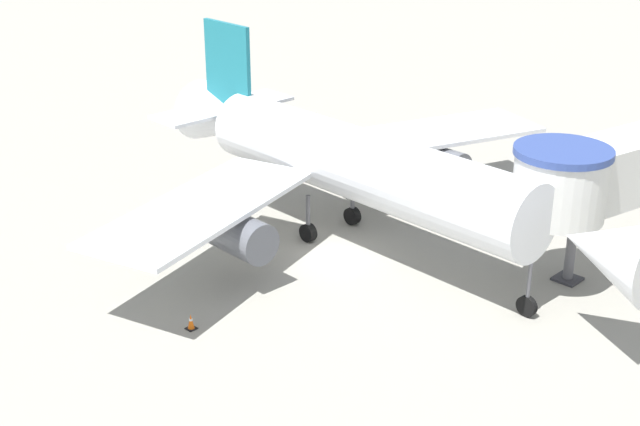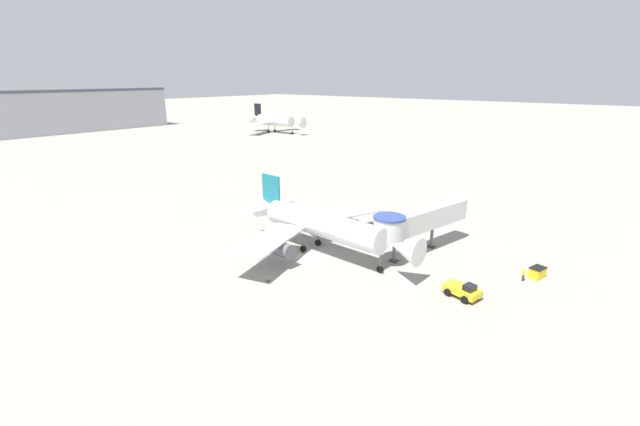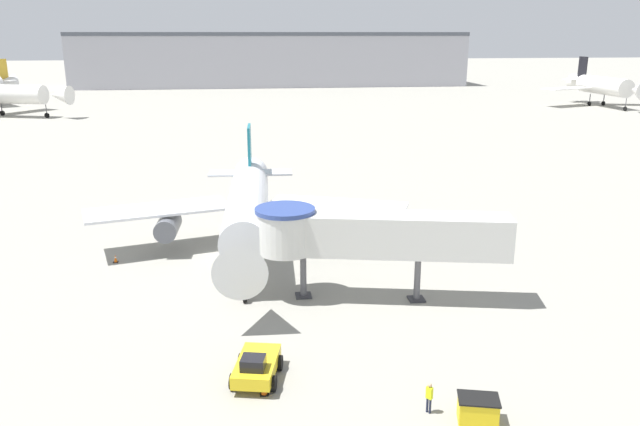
% 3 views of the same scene
% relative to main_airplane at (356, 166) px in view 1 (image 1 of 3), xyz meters
% --- Properties ---
extents(ground_plane, '(800.00, 800.00, 0.00)m').
position_rel_main_airplane_xyz_m(ground_plane, '(-1.56, -0.20, -3.96)').
color(ground_plane, gray).
extents(main_airplane, '(27.81, 27.53, 9.34)m').
position_rel_main_airplane_xyz_m(main_airplane, '(0.00, 0.00, 0.00)').
color(main_airplane, silver).
rests_on(main_airplane, ground_plane).
extents(jet_bridge, '(17.12, 6.35, 6.42)m').
position_rel_main_airplane_xyz_m(jet_bridge, '(7.63, -10.29, 0.77)').
color(jet_bridge, silver).
rests_on(jet_bridge, ground_plane).
extents(traffic_cone_port_wing, '(0.40, 0.40, 0.66)m').
position_rel_main_airplane_xyz_m(traffic_cone_port_wing, '(-10.71, -0.87, -3.65)').
color(traffic_cone_port_wing, black).
rests_on(traffic_cone_port_wing, ground_plane).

